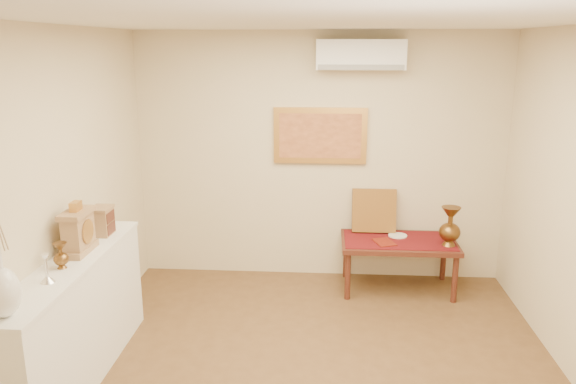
# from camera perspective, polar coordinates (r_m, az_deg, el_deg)

# --- Properties ---
(ceiling) EXTENTS (4.50, 4.50, 0.00)m
(ceiling) POSITION_cam_1_polar(r_m,az_deg,el_deg) (3.78, 3.04, 17.05)
(ceiling) COLOR silver
(ceiling) RESTS_ON ground
(wall_back) EXTENTS (4.00, 0.02, 2.70)m
(wall_back) POSITION_cam_1_polar(r_m,az_deg,el_deg) (6.14, 3.26, 3.47)
(wall_back) COLOR beige
(wall_back) RESTS_ON ground
(wall_left) EXTENTS (0.02, 4.50, 2.70)m
(wall_left) POSITION_cam_1_polar(r_m,az_deg,el_deg) (4.47, -23.82, -2.09)
(wall_left) COLOR beige
(wall_left) RESTS_ON ground
(candlestick) EXTENTS (0.10, 0.10, 0.20)m
(candlestick) POSITION_cam_1_polar(r_m,az_deg,el_deg) (4.16, -23.35, -7.13)
(candlestick) COLOR silver
(candlestick) RESTS_ON display_ledge
(brass_urn_small) EXTENTS (0.11, 0.11, 0.25)m
(brass_urn_small) POSITION_cam_1_polar(r_m,az_deg,el_deg) (4.37, -22.11, -5.68)
(brass_urn_small) COLOR brown
(brass_urn_small) RESTS_ON display_ledge
(table_cloth) EXTENTS (1.14, 0.59, 0.01)m
(table_cloth) POSITION_cam_1_polar(r_m,az_deg,el_deg) (6.04, 11.20, -4.81)
(table_cloth) COLOR #611013
(table_cloth) RESTS_ON low_table
(brass_urn_tall) EXTENTS (0.22, 0.22, 0.49)m
(brass_urn_tall) POSITION_cam_1_polar(r_m,az_deg,el_deg) (5.93, 16.16, -2.97)
(brass_urn_tall) COLOR brown
(brass_urn_tall) RESTS_ON table_cloth
(plate) EXTENTS (0.20, 0.20, 0.01)m
(plate) POSITION_cam_1_polar(r_m,az_deg,el_deg) (6.15, 11.08, -4.37)
(plate) COLOR silver
(plate) RESTS_ON table_cloth
(menu) EXTENTS (0.25, 0.29, 0.01)m
(menu) POSITION_cam_1_polar(r_m,az_deg,el_deg) (5.92, 9.76, -5.05)
(menu) COLOR maroon
(menu) RESTS_ON table_cloth
(cushion) EXTENTS (0.47, 0.20, 0.48)m
(cushion) POSITION_cam_1_polar(r_m,az_deg,el_deg) (6.20, 8.73, -1.87)
(cushion) COLOR maroon
(cushion) RESTS_ON table_cloth
(display_ledge) EXTENTS (0.37, 2.02, 0.98)m
(display_ledge) POSITION_cam_1_polar(r_m,az_deg,el_deg) (4.70, -20.79, -12.25)
(display_ledge) COLOR white
(display_ledge) RESTS_ON floor
(mantel_clock) EXTENTS (0.17, 0.36, 0.41)m
(mantel_clock) POSITION_cam_1_polar(r_m,az_deg,el_deg) (4.63, -20.52, -3.74)
(mantel_clock) COLOR #A27B53
(mantel_clock) RESTS_ON display_ledge
(wooden_chest) EXTENTS (0.16, 0.21, 0.24)m
(wooden_chest) POSITION_cam_1_polar(r_m,az_deg,el_deg) (5.01, -18.36, -2.79)
(wooden_chest) COLOR #A27B53
(wooden_chest) RESTS_ON display_ledge
(low_table) EXTENTS (1.20, 0.70, 0.55)m
(low_table) POSITION_cam_1_polar(r_m,az_deg,el_deg) (6.07, 11.17, -5.42)
(low_table) COLOR #4D2117
(low_table) RESTS_ON floor
(painting) EXTENTS (1.00, 0.06, 0.60)m
(painting) POSITION_cam_1_polar(r_m,az_deg,el_deg) (6.07, 3.29, 5.74)
(painting) COLOR #C68D3F
(painting) RESTS_ON wall_back
(ac_unit) EXTENTS (0.90, 0.25, 0.30)m
(ac_unit) POSITION_cam_1_polar(r_m,az_deg,el_deg) (5.90, 7.39, 13.66)
(ac_unit) COLOR white
(ac_unit) RESTS_ON wall_back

